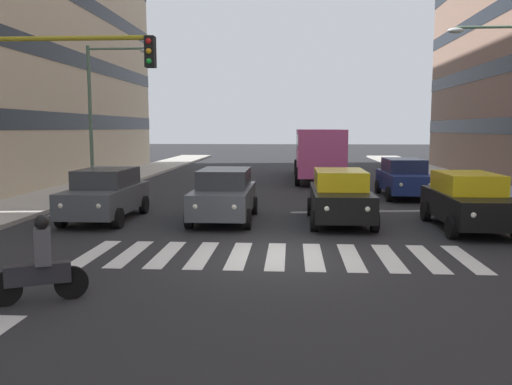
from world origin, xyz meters
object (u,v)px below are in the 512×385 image
(street_lamp_right, at_px, (101,102))
(car_2, at_px, (224,194))
(traffic_light_gantry, at_px, (20,101))
(car_3, at_px, (106,194))
(bus_behind_traffic, at_px, (318,148))
(car_1, at_px, (340,196))
(motorcycle_with_rider, at_px, (40,267))
(car_row2_0, at_px, (404,178))
(car_0, at_px, (468,201))

(street_lamp_right, bearing_deg, car_2, 133.44)
(traffic_light_gantry, xyz_separation_m, street_lamp_right, (1.97, -11.18, 0.54))
(car_3, relative_size, street_lamp_right, 0.66)
(car_2, xyz_separation_m, bus_behind_traffic, (-3.82, -14.73, 0.97))
(car_1, bearing_deg, street_lamp_right, -34.39)
(motorcycle_with_rider, relative_size, street_lamp_right, 0.24)
(car_1, relative_size, traffic_light_gantry, 0.81)
(traffic_light_gantry, bearing_deg, motorcycle_with_rider, 119.55)
(motorcycle_with_rider, xyz_separation_m, traffic_light_gantry, (2.47, -4.35, 3.11))
(car_row2_0, distance_m, bus_behind_traffic, 8.94)
(car_2, height_order, street_lamp_right, street_lamp_right)
(car_row2_0, height_order, motorcycle_with_rider, car_row2_0)
(bus_behind_traffic, bearing_deg, car_2, 75.46)
(car_1, bearing_deg, car_row2_0, -117.20)
(car_row2_0, bearing_deg, car_3, 30.52)
(car_0, xyz_separation_m, car_2, (7.61, -1.01, 0.00))
(traffic_light_gantry, bearing_deg, street_lamp_right, -80.02)
(car_0, distance_m, bus_behind_traffic, 16.21)
(motorcycle_with_rider, xyz_separation_m, street_lamp_right, (4.43, -15.53, 3.65))
(car_3, distance_m, traffic_light_gantry, 5.02)
(car_0, relative_size, car_2, 1.00)
(car_0, bearing_deg, bus_behind_traffic, -76.46)
(car_3, bearing_deg, street_lamp_right, -69.65)
(car_row2_0, relative_size, motorcycle_with_rider, 2.81)
(traffic_light_gantry, bearing_deg, bus_behind_traffic, -114.19)
(traffic_light_gantry, distance_m, street_lamp_right, 11.36)
(bus_behind_traffic, bearing_deg, street_lamp_right, 36.44)
(car_0, height_order, street_lamp_right, street_lamp_right)
(car_row2_0, xyz_separation_m, street_lamp_right, (13.89, -0.48, 3.41))
(car_0, xyz_separation_m, traffic_light_gantry, (12.28, 3.16, 2.87))
(car_0, bearing_deg, motorcycle_with_rider, 37.45)
(bus_behind_traffic, xyz_separation_m, motorcycle_with_rider, (6.02, 23.25, -1.21))
(car_3, bearing_deg, bus_behind_traffic, -117.79)
(car_row2_0, distance_m, traffic_light_gantry, 16.27)
(bus_behind_traffic, relative_size, street_lamp_right, 1.57)
(car_3, bearing_deg, traffic_light_gantry, 80.64)
(car_0, relative_size, motorcycle_with_rider, 2.81)
(car_1, distance_m, street_lamp_right, 13.12)
(car_3, height_order, street_lamp_right, street_lamp_right)
(car_0, bearing_deg, car_row2_0, -87.29)
(bus_behind_traffic, xyz_separation_m, traffic_light_gantry, (8.49, 18.90, 1.90))
(car_1, bearing_deg, car_2, -2.24)
(car_1, height_order, bus_behind_traffic, bus_behind_traffic)
(bus_behind_traffic, height_order, street_lamp_right, street_lamp_right)
(car_2, distance_m, bus_behind_traffic, 15.24)
(car_2, height_order, car_row2_0, same)
(car_0, xyz_separation_m, motorcycle_with_rider, (9.81, 7.51, -0.24))
(car_0, xyz_separation_m, car_3, (11.61, -0.91, 0.00))
(bus_behind_traffic, relative_size, motorcycle_with_rider, 6.65)
(motorcycle_with_rider, bearing_deg, street_lamp_right, -74.07)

